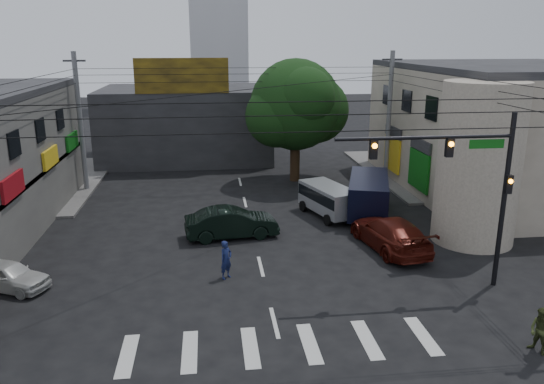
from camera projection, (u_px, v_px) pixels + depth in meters
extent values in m
plane|color=black|center=(266.00, 286.00, 22.04)|extent=(160.00, 160.00, 0.00)
cube|color=#514F4C|center=(470.00, 171.00, 41.28)|extent=(16.00, 16.00, 0.15)
cube|color=gray|center=(511.00, 131.00, 35.43)|extent=(14.00, 18.00, 8.00)
cylinder|color=gray|center=(479.00, 164.00, 26.03)|extent=(4.00, 4.00, 8.00)
cube|color=#232326|center=(187.00, 123.00, 45.57)|extent=(14.00, 10.00, 6.00)
cube|color=olive|center=(182.00, 76.00, 39.71)|extent=(7.00, 0.30, 2.60)
cylinder|color=black|center=(295.00, 151.00, 38.13)|extent=(0.70, 0.70, 4.40)
sphere|color=black|center=(296.00, 105.00, 37.22)|extent=(6.40, 6.40, 6.40)
cylinder|color=black|center=(504.00, 202.00, 21.20)|extent=(0.20, 0.20, 7.20)
cylinder|color=black|center=(425.00, 138.00, 20.05)|extent=(7.00, 0.14, 0.14)
cube|color=black|center=(449.00, 147.00, 20.27)|extent=(0.28, 0.22, 0.75)
cube|color=black|center=(373.00, 149.00, 19.93)|extent=(0.28, 0.22, 0.75)
sphere|color=orange|center=(451.00, 144.00, 20.10)|extent=(0.20, 0.20, 0.20)
sphere|color=orange|center=(375.00, 146.00, 19.75)|extent=(0.20, 0.20, 0.20)
cube|color=#0D5C12|center=(487.00, 144.00, 20.42)|extent=(1.40, 0.06, 0.35)
cylinder|color=#59595B|center=(80.00, 123.00, 34.83)|extent=(0.32, 0.32, 9.20)
cylinder|color=#59595B|center=(389.00, 118.00, 37.26)|extent=(0.32, 0.32, 9.20)
imported|color=black|center=(232.00, 223.00, 27.33)|extent=(2.74, 5.14, 1.57)
imported|color=#BCBCB7|center=(8.00, 275.00, 21.63)|extent=(4.07, 4.60, 1.20)
imported|color=#441009|center=(390.00, 233.00, 25.82)|extent=(3.96, 6.17, 1.59)
imported|color=#131C45|center=(226.00, 260.00, 22.57)|extent=(1.02, 1.02, 1.69)
imported|color=#30391A|center=(541.00, 331.00, 17.12)|extent=(1.21, 1.17, 1.58)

